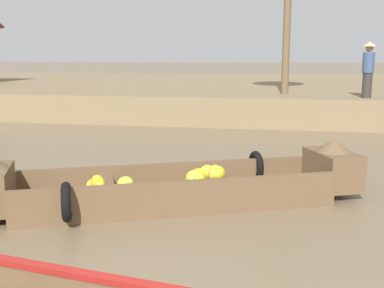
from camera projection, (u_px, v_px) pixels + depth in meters
ground_plane at (247, 141)px, 12.39m from camera, size 300.00×300.00×0.00m
riverbank_strip at (265, 91)px, 23.98m from camera, size 160.00×20.00×0.93m
banana_boat at (174, 185)px, 7.08m from camera, size 5.61×3.23×0.89m
vendor_person at (368, 67)px, 14.27m from camera, size 0.44×0.44×1.66m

